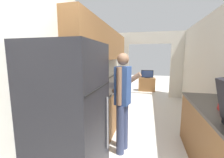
{
  "coord_description": "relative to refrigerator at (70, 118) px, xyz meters",
  "views": [
    {
      "loc": [
        -0.01,
        -0.85,
        1.57
      ],
      "look_at": [
        -0.88,
        2.73,
        1.01
      ],
      "focal_mm": 24.0,
      "sensor_mm": 36.0,
      "label": 1
    }
  ],
  "objects": [
    {
      "name": "counter_left",
      "position": [
        -0.07,
        2.43,
        -0.41
      ],
      "size": [
        0.62,
        3.84,
        0.89
      ],
      "color": "brown",
      "rests_on": "ground_plane"
    },
    {
      "name": "television",
      "position": [
        0.83,
        5.43,
        -0.08
      ],
      "size": [
        0.54,
        0.16,
        0.36
      ],
      "color": "black",
      "rests_on": "tv_cabinet"
    },
    {
      "name": "range_oven",
      "position": [
        -0.06,
        1.93,
        -0.41
      ],
      "size": [
        0.66,
        0.75,
        1.03
      ],
      "color": "black",
      "rests_on": "ground_plane"
    },
    {
      "name": "tv_cabinet",
      "position": [
        0.83,
        5.48,
        -0.56
      ],
      "size": [
        0.73,
        0.42,
        0.61
      ],
      "color": "brown",
      "rests_on": "ground_plane"
    },
    {
      "name": "wall_left",
      "position": [
        -0.31,
        1.8,
        0.68
      ],
      "size": [
        0.38,
        7.58,
        2.5
      ],
      "color": "silver",
      "rests_on": "ground_plane"
    },
    {
      "name": "wall_far_with_doorway",
      "position": [
        0.88,
        4.58,
        0.58
      ],
      "size": [
        2.89,
        0.06,
        2.5
      ],
      "color": "silver",
      "rests_on": "ground_plane"
    },
    {
      "name": "refrigerator",
      "position": [
        0.0,
        0.0,
        0.0
      ],
      "size": [
        0.76,
        0.81,
        1.72
      ],
      "color": "black",
      "rests_on": "ground_plane"
    },
    {
      "name": "counter_right",
      "position": [
        1.83,
        0.54,
        -0.41
      ],
      "size": [
        0.62,
        2.05,
        0.89
      ],
      "color": "brown",
      "rests_on": "ground_plane"
    },
    {
      "name": "person",
      "position": [
        0.48,
        0.81,
        0.01
      ],
      "size": [
        0.52,
        0.43,
        1.62
      ],
      "rotation": [
        0.0,
        0.0,
        1.35
      ],
      "color": "#384266",
      "rests_on": "ground_plane"
    }
  ]
}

